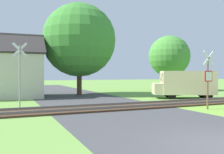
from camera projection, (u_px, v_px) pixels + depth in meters
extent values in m
cube|color=#424244|center=(183.00, 131.00, 8.56)|extent=(7.27, 80.00, 0.01)
cube|color=#422D1E|center=(111.00, 107.00, 14.42)|extent=(60.00, 2.60, 0.10)
cube|color=slate|center=(106.00, 104.00, 15.08)|extent=(60.00, 0.08, 0.12)
cube|color=slate|center=(116.00, 107.00, 13.76)|extent=(60.00, 0.08, 0.12)
cylinder|color=brown|center=(208.00, 83.00, 13.98)|extent=(0.10, 0.10, 3.00)
cube|color=red|center=(209.00, 76.00, 13.92)|extent=(0.60, 0.10, 0.60)
cube|color=white|center=(209.00, 76.00, 13.90)|extent=(0.49, 0.07, 0.49)
cube|color=white|center=(209.00, 59.00, 13.91)|extent=(0.87, 0.13, 0.88)
cube|color=white|center=(209.00, 59.00, 13.91)|extent=(0.87, 0.13, 0.88)
cylinder|color=#9E9EA5|center=(20.00, 77.00, 14.53)|extent=(0.09, 0.09, 3.66)
cube|color=white|center=(20.00, 50.00, 14.57)|extent=(0.86, 0.24, 0.88)
cube|color=white|center=(20.00, 50.00, 14.57)|extent=(0.86, 0.24, 0.88)
cube|color=brown|center=(22.00, 45.00, 21.53)|extent=(0.52, 0.52, 1.10)
cylinder|color=#513823|center=(169.00, 81.00, 30.54)|extent=(0.32, 0.32, 2.32)
sphere|color=#478E38|center=(169.00, 56.00, 30.51)|extent=(5.03, 5.03, 5.03)
cylinder|color=#513823|center=(79.00, 81.00, 24.04)|extent=(0.47, 0.47, 2.63)
sphere|color=#3D8433|center=(79.00, 40.00, 24.00)|extent=(7.04, 7.04, 7.04)
cube|color=beige|center=(187.00, 83.00, 20.39)|extent=(4.61, 3.51, 1.90)
cube|color=beige|center=(157.00, 89.00, 20.48)|extent=(1.40, 1.93, 0.90)
cube|color=#19232D|center=(162.00, 79.00, 20.46)|extent=(0.72, 1.48, 0.85)
cube|color=navy|center=(184.00, 86.00, 21.35)|extent=(3.42, 1.62, 0.16)
cylinder|color=black|center=(168.00, 93.00, 21.23)|extent=(0.69, 0.45, 0.68)
cylinder|color=black|center=(172.00, 95.00, 19.67)|extent=(0.69, 0.45, 0.68)
cylinder|color=black|center=(202.00, 94.00, 21.13)|extent=(0.69, 0.45, 0.68)
cylinder|color=black|center=(208.00, 95.00, 19.57)|extent=(0.69, 0.45, 0.68)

